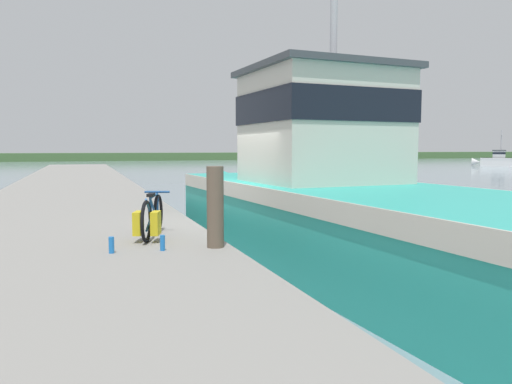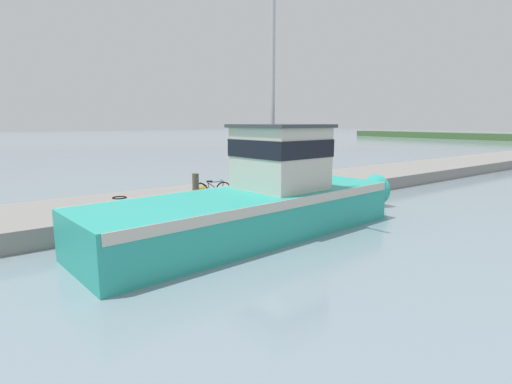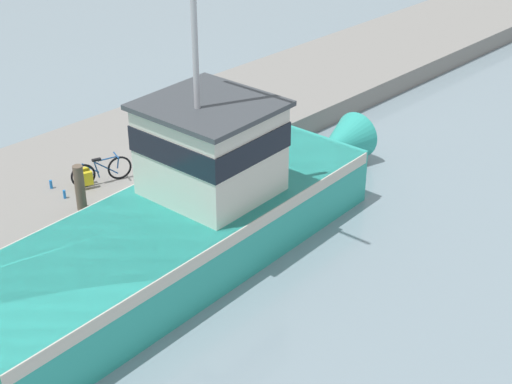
# 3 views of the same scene
# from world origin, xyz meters

# --- Properties ---
(ground_plane) EXTENTS (320.00, 320.00, 0.00)m
(ground_plane) POSITION_xyz_m (0.00, 0.00, 0.00)
(ground_plane) COLOR gray
(dock_pier) EXTENTS (4.97, 80.00, 0.71)m
(dock_pier) POSITION_xyz_m (-3.64, 0.00, 0.36)
(dock_pier) COLOR gray
(dock_pier) RESTS_ON ground_plane
(fishing_boat_main) EXTENTS (4.23, 13.86, 10.43)m
(fishing_boat_main) POSITION_xyz_m (1.41, -1.19, 1.27)
(fishing_boat_main) COLOR teal
(fishing_boat_main) RESTS_ON ground_plane
(bicycle_touring) EXTENTS (0.74, 1.62, 0.75)m
(bicycle_touring) POSITION_xyz_m (-2.24, -1.25, 1.05)
(bicycle_touring) COLOR black
(bicycle_touring) RESTS_ON dock_pier
(mooring_post) EXTENTS (0.26, 0.26, 1.23)m
(mooring_post) POSITION_xyz_m (-1.42, -2.32, 1.33)
(mooring_post) COLOR brown
(mooring_post) RESTS_ON dock_pier
(hose_coil) EXTENTS (0.59, 0.59, 0.05)m
(hose_coil) POSITION_xyz_m (-4.55, -4.29, 0.74)
(hose_coil) COLOR black
(hose_coil) RESTS_ON dock_pier
(water_bottle_on_curb) EXTENTS (0.08, 0.08, 0.24)m
(water_bottle_on_curb) POSITION_xyz_m (-2.93, -2.25, 0.83)
(water_bottle_on_curb) COLOR blue
(water_bottle_on_curb) RESTS_ON dock_pier
(water_bottle_by_bike) EXTENTS (0.07, 0.07, 0.23)m
(water_bottle_by_bike) POSITION_xyz_m (-2.22, -2.31, 0.83)
(water_bottle_by_bike) COLOR blue
(water_bottle_by_bike) RESTS_ON dock_pier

